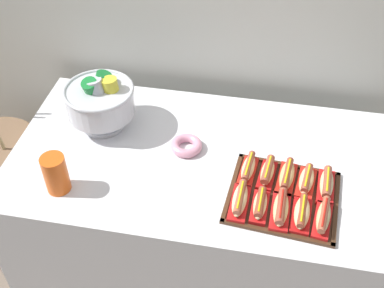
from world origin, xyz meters
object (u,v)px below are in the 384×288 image
Objects in this scene: serving_tray at (283,197)px; hot_dog_7 at (287,176)px; floor_vase at (10,182)px; hot_dog_5 at (248,169)px; hot_dog_4 at (323,217)px; hot_dog_6 at (267,172)px; punch_bowl at (100,100)px; hot_dog_8 at (306,181)px; donut at (186,146)px; hot_dog_9 at (326,184)px; hot_dog_2 at (281,209)px; hot_dog_1 at (260,205)px; hot_dog_3 at (302,213)px; cup_stack at (56,174)px; hot_dog_0 at (240,200)px; buffet_table at (198,214)px.

serving_tray is 0.09m from hot_dog_7.
hot_dog_5 is at bearing -9.10° from floor_vase.
serving_tray is 2.47× the size of hot_dog_4.
hot_dog_6 is 0.76m from punch_bowl.
hot_dog_8 reaches higher than serving_tray.
hot_dog_8 is 1.26× the size of donut.
punch_bowl reaches higher than hot_dog_9.
hot_dog_2 is 1.03× the size of hot_dog_4.
serving_tray is 2.76× the size of hot_dog_1.
hot_dog_5 is 0.23m from hot_dog_8.
hot_dog_8 is (0.01, 0.16, -0.00)m from hot_dog_3.
hot_dog_8 reaches higher than donut.
hot_dog_3 is 1.00× the size of hot_dog_8.
cup_stack reaches higher than serving_tray.
hot_dog_0 is at bearing -46.83° from donut.
hot_dog_8 is (0.08, 0.08, 0.03)m from serving_tray.
hot_dog_9 is 0.98m from punch_bowl.
buffet_table is 9.23× the size of hot_dog_3.
floor_vase is at bearing 165.68° from hot_dog_4.
hot_dog_7 is 1.08× the size of hot_dog_8.
hot_dog_8 is at bearing 31.19° from hot_dog_0.
cup_stack is at bearing -145.14° from donut.
punch_bowl reaches higher than hot_dog_6.
donut is at bearing 151.85° from hot_dog_4.
cup_stack is (0.54, -0.40, 0.59)m from floor_vase.
serving_tray is 0.09m from hot_dog_2.
donut is at bearing 165.87° from hot_dog_8.
hot_dog_0 is at bearing -50.40° from buffet_table.
floor_vase reaches higher than hot_dog_6.
serving_tray is (1.39, -0.29, 0.51)m from floor_vase.
punch_bowl is (-0.94, 0.38, 0.10)m from hot_dog_4.
serving_tray reaches higher than buffet_table.
hot_dog_5 is at bearing 174.93° from hot_dog_9.
hot_dog_8 reaches higher than buffet_table.
hot_dog_3 is at bearing -70.62° from hot_dog_7.
hot_dog_7 reaches higher than hot_dog_8.
hot_dog_3 is (0.41, -0.25, 0.41)m from buffet_table.
buffet_table is at bearing 152.33° from hot_dog_4.
hot_dog_8 is 0.95× the size of hot_dog_9.
buffet_table is at bearing 162.25° from hot_dog_5.
hot_dog_0 reaches higher than donut.
hot_dog_0 is 0.69m from cup_stack.
cup_stack reaches higher than hot_dog_2.
cup_stack reaches higher than hot_dog_1.
hot_dog_5 is (-0.21, 0.18, 0.00)m from hot_dog_3.
hot_dog_2 reaches higher than buffet_table.
hot_dog_6 is 1.21× the size of donut.
hot_dog_2 is 1.09× the size of hot_dog_5.
hot_dog_2 is at bearing -5.07° from hot_dog_0.
hot_dog_4 reaches higher than hot_dog_2.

